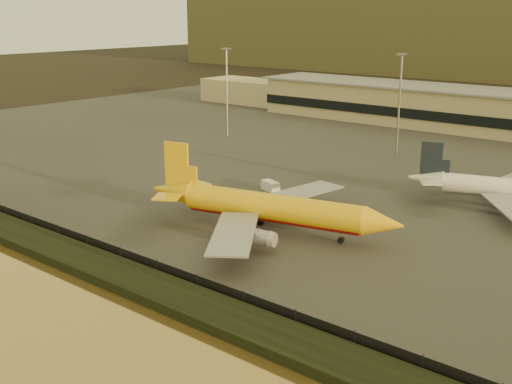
% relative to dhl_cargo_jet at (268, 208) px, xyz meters
% --- Properties ---
extents(ground, '(900.00, 900.00, 0.00)m').
position_rel_dhl_cargo_jet_xyz_m(ground, '(-2.28, -11.59, -4.27)').
color(ground, black).
rests_on(ground, ground).
extents(embankment, '(320.00, 7.00, 1.40)m').
position_rel_dhl_cargo_jet_xyz_m(embankment, '(-2.28, -28.59, -3.57)').
color(embankment, black).
rests_on(embankment, ground).
extents(tarmac, '(320.00, 220.00, 0.20)m').
position_rel_dhl_cargo_jet_xyz_m(tarmac, '(-2.28, 83.41, -4.17)').
color(tarmac, '#2D2D2D').
rests_on(tarmac, ground).
extents(perimeter_fence, '(300.00, 0.05, 2.20)m').
position_rel_dhl_cargo_jet_xyz_m(perimeter_fence, '(-2.28, -24.59, -2.97)').
color(perimeter_fence, black).
rests_on(perimeter_fence, tarmac).
extents(terminal_building, '(202.00, 25.00, 12.60)m').
position_rel_dhl_cargo_jet_xyz_m(terminal_building, '(-16.80, 113.96, 1.98)').
color(terminal_building, tan).
rests_on(terminal_building, tarmac).
extents(apron_light_masts, '(152.20, 12.20, 25.40)m').
position_rel_dhl_cargo_jet_xyz_m(apron_light_masts, '(12.72, 63.41, 11.44)').
color(apron_light_masts, slate).
rests_on(apron_light_masts, tarmac).
extents(dhl_cargo_jet, '(45.23, 43.49, 13.62)m').
position_rel_dhl_cargo_jet_xyz_m(dhl_cargo_jet, '(0.00, 0.00, 0.00)').
color(dhl_cargo_jet, '#E2AD0B').
rests_on(dhl_cargo_jet, tarmac).
extents(gse_vehicle_yellow, '(4.24, 2.23, 1.84)m').
position_rel_dhl_cargo_jet_xyz_m(gse_vehicle_yellow, '(1.18, 10.85, -3.15)').
color(gse_vehicle_yellow, '#E2AD0B').
rests_on(gse_vehicle_yellow, tarmac).
extents(gse_vehicle_white, '(4.82, 3.39, 1.98)m').
position_rel_dhl_cargo_jet_xyz_m(gse_vehicle_white, '(-15.39, 19.92, -3.08)').
color(gse_vehicle_white, silver).
rests_on(gse_vehicle_white, tarmac).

